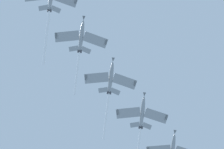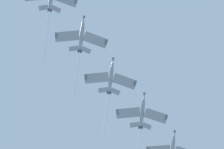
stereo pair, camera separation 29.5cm
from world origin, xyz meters
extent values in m
cube|color=#595E60|center=(-30.04, -8.03, 164.31)|extent=(0.88, 1.69, 1.00)
cube|color=gray|center=(-24.57, -13.70, 162.36)|extent=(3.67, 1.81, 1.03)
cube|color=gray|center=(-20.30, -15.31, 162.36)|extent=(3.84, 3.53, 1.03)
cube|color=#595E60|center=(-22.62, -14.99, 163.67)|extent=(1.39, 3.31, 3.62)
cylinder|color=#38383D|center=(-23.08, -14.95, 161.87)|extent=(1.20, 1.47, 1.19)
cylinder|color=#38383D|center=(-22.24, -15.26, 161.87)|extent=(1.20, 1.47, 1.19)
cylinder|color=white|center=(-25.78, -23.37, 156.81)|extent=(7.21, 17.02, 10.79)
ellipsoid|color=gray|center=(-37.10, -17.04, 157.95)|extent=(5.30, 10.96, 7.17)
cone|color=#595E60|center=(-35.11, -11.58, 161.29)|extent=(1.81, 2.28, 1.84)
ellipsoid|color=black|center=(-36.58, -15.61, 159.51)|extent=(1.92, 3.04, 2.18)
cube|color=gray|center=(-42.30, -15.83, 157.46)|extent=(9.29, 4.15, 1.97)
cube|color=#595E60|center=(-46.26, -14.72, 157.41)|extent=(0.87, 1.68, 1.00)
cube|color=gray|center=(-32.34, -19.46, 157.46)|extent=(9.26, 7.71, 1.97)
cube|color=#595E60|center=(-28.60, -21.16, 157.41)|extent=(1.49, 1.73, 1.00)
cube|color=gray|center=(-40.73, -20.33, 155.45)|extent=(3.66, 1.77, 1.04)
cube|color=gray|center=(-36.44, -21.89, 155.45)|extent=(3.85, 3.51, 1.04)
cube|color=#595E60|center=(-38.76, -21.60, 156.76)|extent=(1.36, 3.33, 3.62)
cylinder|color=#38383D|center=(-39.23, -21.56, 154.97)|extent=(1.19, 1.46, 1.19)
cylinder|color=#38383D|center=(-38.38, -21.87, 154.97)|extent=(1.19, 1.46, 1.19)
cylinder|color=white|center=(-41.27, -28.47, 150.82)|extent=(5.68, 13.83, 8.76)
ellipsoid|color=gray|center=(-53.33, -24.28, 151.37)|extent=(5.25, 10.88, 7.33)
cone|color=#595E60|center=(-51.37, -18.88, 154.81)|extent=(1.81, 2.28, 1.85)
ellipsoid|color=black|center=(-52.82, -22.88, 152.96)|extent=(1.92, 3.03, 2.21)
cube|color=gray|center=(-58.53, -23.08, 150.87)|extent=(9.28, 4.10, 2.02)
cube|color=#595E60|center=(-62.49, -21.98, 150.82)|extent=(0.86, 1.67, 1.03)
cube|color=gray|center=(-48.56, -26.69, 150.87)|extent=(9.25, 7.67, 2.02)
cube|color=#595E60|center=(-44.81, -28.38, 150.82)|extent=(1.48, 1.72, 1.03)
cube|color=gray|center=(-56.93, -27.54, 148.80)|extent=(3.65, 1.75, 1.06)
cube|color=gray|center=(-52.64, -29.09, 148.80)|extent=(3.84, 3.50, 1.06)
cube|color=#595E60|center=(-54.97, -28.83, 150.11)|extent=(1.36, 3.35, 3.63)
cylinder|color=#38383D|center=(-55.43, -28.76, 148.30)|extent=(1.18, 1.47, 1.20)
cylinder|color=#38383D|center=(-54.58, -29.07, 148.30)|extent=(1.18, 1.47, 1.20)
cylinder|color=white|center=(-57.59, -36.06, 143.76)|extent=(5.88, 14.57, 9.52)
ellipsoid|color=gray|center=(-69.45, -29.31, 145.99)|extent=(5.44, 11.00, 7.00)
cone|color=#595E60|center=(-67.38, -23.83, 149.24)|extent=(1.82, 2.28, 1.83)
ellipsoid|color=black|center=(-68.91, -27.86, 147.53)|extent=(1.95, 3.05, 2.14)
cube|color=gray|center=(-74.64, -28.05, 145.52)|extent=(9.32, 4.27, 1.92)
cube|color=#595E60|center=(-78.59, -26.90, 145.48)|extent=(0.89, 1.70, 0.98)
cube|color=gray|center=(-64.72, -31.79, 145.52)|extent=(9.25, 7.79, 1.92)
cube|color=#595E60|center=(-61.00, -33.54, 145.48)|extent=(1.50, 1.74, 0.98)
cube|color=gray|center=(-73.13, -32.60, 143.57)|extent=(3.67, 1.82, 1.01)
cube|color=gray|center=(-68.86, -34.21, 143.57)|extent=(3.84, 3.54, 1.01)
cube|color=#595E60|center=(-71.18, -33.87, 144.89)|extent=(1.39, 3.30, 3.61)
cylinder|color=#38383D|center=(-71.65, -33.85, 143.09)|extent=(1.19, 1.46, 1.18)
cylinder|color=#38383D|center=(-70.81, -34.17, 143.09)|extent=(1.19, 1.46, 1.18)
cone|color=#595E60|center=(-83.24, -29.20, 142.03)|extent=(1.80, 2.27, 1.84)
ellipsoid|color=black|center=(-84.68, -33.23, 140.25)|extent=(1.91, 3.04, 2.18)
camera|label=1|loc=(-12.92, 52.62, 2.00)|focal=74.14mm
camera|label=2|loc=(-12.66, 52.48, 2.00)|focal=74.14mm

